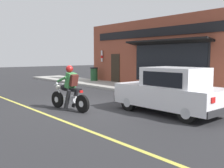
{
  "coord_description": "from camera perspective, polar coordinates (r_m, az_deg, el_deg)",
  "views": [
    {
      "loc": [
        -5.57,
        -8.29,
        1.93
      ],
      "look_at": [
        0.35,
        -1.12,
        0.95
      ],
      "focal_mm": 42.0,
      "sensor_mm": 36.0,
      "label": 1
    }
  ],
  "objects": [
    {
      "name": "lane_stripe",
      "position": [
        12.06,
        -20.86,
        -3.57
      ],
      "size": [
        0.12,
        19.8,
        0.01
      ],
      "primitive_type": "cube",
      "color": "#D1C64C",
      "rests_on": "ground"
    },
    {
      "name": "car_hatchback",
      "position": [
        9.05,
        12.58,
        -1.52
      ],
      "size": [
        1.74,
        3.82,
        1.57
      ],
      "color": "black",
      "rests_on": "ground"
    },
    {
      "name": "ground_plane",
      "position": [
        10.17,
        -5.59,
        -4.95
      ],
      "size": [
        80.0,
        80.0,
        0.0
      ],
      "primitive_type": "plane",
      "color": "#2B2B2D"
    },
    {
      "name": "traffic_cone",
      "position": [
        13.5,
        8.98,
        -0.43
      ],
      "size": [
        0.36,
        0.36,
        0.6
      ],
      "color": "black",
      "rests_on": "sidewalk_curb"
    },
    {
      "name": "storefront_building",
      "position": [
        16.28,
        8.84,
        6.57
      ],
      "size": [
        1.25,
        11.59,
        4.2
      ],
      "color": "brown",
      "rests_on": "ground"
    },
    {
      "name": "trash_bin",
      "position": [
        19.48,
        -3.93,
        2.2
      ],
      "size": [
        0.56,
        0.56,
        0.98
      ],
      "color": "#23512D",
      "rests_on": "sidewalk_curb"
    },
    {
      "name": "motorcycle_with_rider",
      "position": [
        9.53,
        -9.23,
        -1.62
      ],
      "size": [
        0.66,
        2.01,
        1.62
      ],
      "color": "black",
      "rests_on": "ground"
    },
    {
      "name": "sidewalk_curb",
      "position": [
        15.63,
        3.7,
        -0.83
      ],
      "size": [
        2.6,
        22.0,
        0.14
      ],
      "primitive_type": "cube",
      "color": "#ADAAA3",
      "rests_on": "ground"
    }
  ]
}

